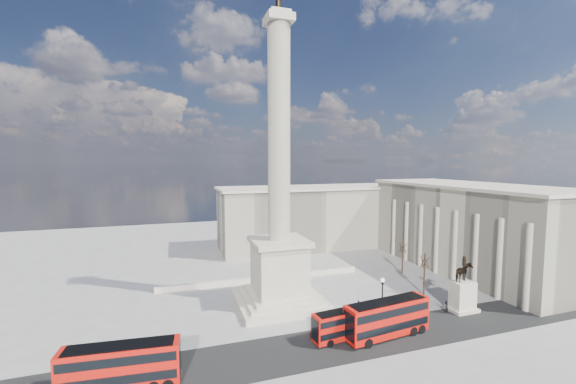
# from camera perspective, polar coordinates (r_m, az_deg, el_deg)

# --- Properties ---
(ground) EXTENTS (180.00, 180.00, 0.00)m
(ground) POSITION_cam_1_polar(r_m,az_deg,el_deg) (57.09, 0.12, -19.32)
(ground) COLOR #989590
(ground) RESTS_ON ground
(asphalt_road) EXTENTS (120.00, 9.00, 0.01)m
(asphalt_road) POSITION_cam_1_polar(r_m,az_deg,el_deg) (50.60, 9.86, -22.76)
(asphalt_road) COLOR black
(asphalt_road) RESTS_ON ground
(nelsons_column) EXTENTS (14.00, 14.00, 49.85)m
(nelsons_column) POSITION_cam_1_polar(r_m,az_deg,el_deg) (57.78, -1.44, -5.57)
(nelsons_column) COLOR beige
(nelsons_column) RESTS_ON ground
(balustrade_wall) EXTENTS (40.00, 0.60, 1.10)m
(balustrade_wall) POSITION_cam_1_polar(r_m,az_deg,el_deg) (71.21, -4.05, -13.83)
(balustrade_wall) COLOR beige
(balustrade_wall) RESTS_ON ground
(building_east) EXTENTS (19.00, 46.00, 18.60)m
(building_east) POSITION_cam_1_polar(r_m,az_deg,el_deg) (86.57, 27.44, -5.01)
(building_east) COLOR beige
(building_east) RESTS_ON ground
(building_northeast) EXTENTS (51.00, 17.00, 16.60)m
(building_northeast) POSITION_cam_1_polar(r_m,az_deg,el_deg) (97.69, 3.89, -3.96)
(building_northeast) COLOR beige
(building_northeast) RESTS_ON ground
(red_bus_a) EXTENTS (11.90, 3.74, 4.74)m
(red_bus_a) POSITION_cam_1_polar(r_m,az_deg,el_deg) (43.93, -25.29, -24.09)
(red_bus_a) COLOR red
(red_bus_a) RESTS_ON ground
(red_bus_b) EXTENTS (9.86, 3.28, 3.92)m
(red_bus_b) POSITION_cam_1_polar(r_m,az_deg,el_deg) (50.55, 9.55, -20.19)
(red_bus_b) COLOR red
(red_bus_b) RESTS_ON ground
(red_bus_c) EXTENTS (12.53, 4.22, 4.98)m
(red_bus_c) POSITION_cam_1_polar(r_m,az_deg,el_deg) (51.83, 15.79, -18.98)
(red_bus_c) COLOR red
(red_bus_c) RESTS_ON ground
(red_bus_d) EXTENTS (12.10, 3.47, 4.85)m
(red_bus_d) POSITION_cam_1_polar(r_m,az_deg,el_deg) (75.10, 36.98, -12.24)
(red_bus_d) COLOR red
(red_bus_d) RESTS_ON ground
(victorian_lamp) EXTENTS (0.62, 0.62, 7.22)m
(victorian_lamp) POSITION_cam_1_polar(r_m,az_deg,el_deg) (53.45, 14.98, -16.30)
(victorian_lamp) COLOR black
(victorian_lamp) RESTS_ON ground
(equestrian_statue) EXTENTS (4.27, 3.20, 8.83)m
(equestrian_statue) POSITION_cam_1_polar(r_m,az_deg,el_deg) (63.70, 26.39, -14.23)
(equestrian_statue) COLOR beige
(equestrian_statue) RESTS_ON ground
(bare_tree_near) EXTENTS (1.80, 1.80, 7.89)m
(bare_tree_near) POSITION_cam_1_polar(r_m,az_deg,el_deg) (67.29, 21.24, -10.25)
(bare_tree_near) COLOR #332319
(bare_tree_near) RESTS_ON ground
(bare_tree_mid) EXTENTS (1.95, 1.95, 7.38)m
(bare_tree_mid) POSITION_cam_1_polar(r_m,az_deg,el_deg) (75.55, 29.48, -9.21)
(bare_tree_mid) COLOR #332319
(bare_tree_mid) RESTS_ON ground
(bare_tree_far) EXTENTS (1.79, 1.79, 7.31)m
(bare_tree_far) POSITION_cam_1_polar(r_m,az_deg,el_deg) (78.34, 18.07, -8.35)
(bare_tree_far) COLOR #332319
(bare_tree_far) RESTS_ON ground
(pedestrian_walking) EXTENTS (0.67, 0.50, 1.69)m
(pedestrian_walking) POSITION_cam_1_polar(r_m,az_deg,el_deg) (59.41, 11.36, -17.53)
(pedestrian_walking) COLOR black
(pedestrian_walking) RESTS_ON ground
(pedestrian_standing) EXTENTS (0.96, 0.82, 1.72)m
(pedestrian_standing) POSITION_cam_1_polar(r_m,az_deg,el_deg) (62.91, 24.14, -16.55)
(pedestrian_standing) COLOR black
(pedestrian_standing) RESTS_ON ground
(pedestrian_crossing) EXTENTS (0.83, 1.04, 1.65)m
(pedestrian_crossing) POSITION_cam_1_polar(r_m,az_deg,el_deg) (55.29, 6.80, -19.26)
(pedestrian_crossing) COLOR black
(pedestrian_crossing) RESTS_ON ground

